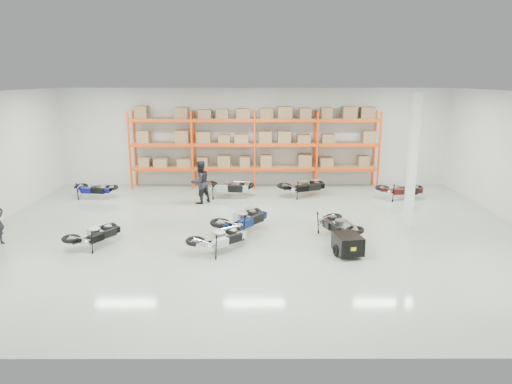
{
  "coord_description": "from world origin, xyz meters",
  "views": [
    {
      "loc": [
        0.03,
        -14.26,
        4.93
      ],
      "look_at": [
        0.06,
        1.04,
        1.1
      ],
      "focal_mm": 32.0,
      "sensor_mm": 36.0,
      "label": 1
    }
  ],
  "objects_px": {
    "trailer": "(348,244)",
    "moto_back_b": "(227,184)",
    "person_back": "(200,182)",
    "moto_silver_left": "(219,235)",
    "moto_back_d": "(401,187)",
    "moto_touring_right": "(338,221)",
    "moto_black_far_left": "(95,231)",
    "moto_back_c": "(303,183)",
    "moto_back_a": "(93,186)",
    "moto_blue_centre": "(242,216)"
  },
  "relations": [
    {
      "from": "moto_touring_right",
      "to": "trailer",
      "type": "relative_size",
      "value": 1.13
    },
    {
      "from": "moto_blue_centre",
      "to": "moto_back_d",
      "type": "xyz_separation_m",
      "value": [
        6.5,
        4.27,
        -0.06
      ]
    },
    {
      "from": "moto_black_far_left",
      "to": "moto_silver_left",
      "type": "bearing_deg",
      "value": -153.21
    },
    {
      "from": "moto_black_far_left",
      "to": "moto_back_c",
      "type": "distance_m",
      "value": 9.12
    },
    {
      "from": "moto_back_a",
      "to": "moto_touring_right",
      "type": "bearing_deg",
      "value": -106.32
    },
    {
      "from": "moto_blue_centre",
      "to": "trailer",
      "type": "xyz_separation_m",
      "value": [
        3.04,
        -2.0,
        -0.23
      ]
    },
    {
      "from": "moto_silver_left",
      "to": "moto_touring_right",
      "type": "relative_size",
      "value": 0.99
    },
    {
      "from": "moto_silver_left",
      "to": "moto_back_c",
      "type": "xyz_separation_m",
      "value": [
        3.09,
        6.41,
        0.05
      ]
    },
    {
      "from": "moto_touring_right",
      "to": "moto_back_d",
      "type": "height_order",
      "value": "moto_back_d"
    },
    {
      "from": "moto_silver_left",
      "to": "moto_back_d",
      "type": "bearing_deg",
      "value": -91.56
    },
    {
      "from": "moto_back_a",
      "to": "moto_back_b",
      "type": "distance_m",
      "value": 5.65
    },
    {
      "from": "trailer",
      "to": "moto_black_far_left",
      "type": "bearing_deg",
      "value": 164.39
    },
    {
      "from": "moto_touring_right",
      "to": "moto_back_d",
      "type": "bearing_deg",
      "value": 35.93
    },
    {
      "from": "moto_silver_left",
      "to": "moto_back_b",
      "type": "xyz_separation_m",
      "value": [
        -0.14,
        6.28,
        0.07
      ]
    },
    {
      "from": "moto_black_far_left",
      "to": "moto_back_b",
      "type": "relative_size",
      "value": 0.84
    },
    {
      "from": "moto_touring_right",
      "to": "moto_back_b",
      "type": "height_order",
      "value": "moto_back_b"
    },
    {
      "from": "moto_silver_left",
      "to": "trailer",
      "type": "xyz_separation_m",
      "value": [
        3.67,
        -0.35,
        -0.16
      ]
    },
    {
      "from": "moto_back_a",
      "to": "moto_black_far_left",
      "type": "bearing_deg",
      "value": -149.58
    },
    {
      "from": "person_back",
      "to": "trailer",
      "type": "bearing_deg",
      "value": 86.71
    },
    {
      "from": "person_back",
      "to": "moto_back_b",
      "type": "bearing_deg",
      "value": 179.23
    },
    {
      "from": "moto_back_b",
      "to": "person_back",
      "type": "xyz_separation_m",
      "value": [
        -1.03,
        -0.96,
        0.28
      ]
    },
    {
      "from": "moto_back_d",
      "to": "moto_black_far_left",
      "type": "bearing_deg",
      "value": 114.29
    },
    {
      "from": "moto_back_b",
      "to": "person_back",
      "type": "height_order",
      "value": "person_back"
    },
    {
      "from": "moto_black_far_left",
      "to": "moto_back_a",
      "type": "bearing_deg",
      "value": -37.74
    },
    {
      "from": "trailer",
      "to": "person_back",
      "type": "distance_m",
      "value": 7.47
    },
    {
      "from": "moto_black_far_left",
      "to": "moto_back_b",
      "type": "bearing_deg",
      "value": -88.78
    },
    {
      "from": "moto_back_a",
      "to": "trailer",
      "type": "bearing_deg",
      "value": -113.43
    },
    {
      "from": "trailer",
      "to": "moto_silver_left",
      "type": "bearing_deg",
      "value": 164.74
    },
    {
      "from": "moto_back_b",
      "to": "moto_back_d",
      "type": "distance_m",
      "value": 7.27
    },
    {
      "from": "moto_silver_left",
      "to": "moto_back_d",
      "type": "relative_size",
      "value": 0.97
    },
    {
      "from": "trailer",
      "to": "moto_back_c",
      "type": "relative_size",
      "value": 0.81
    },
    {
      "from": "moto_back_c",
      "to": "trailer",
      "type": "bearing_deg",
      "value": 163.92
    },
    {
      "from": "trailer",
      "to": "moto_back_b",
      "type": "relative_size",
      "value": 0.79
    },
    {
      "from": "moto_black_far_left",
      "to": "person_back",
      "type": "xyz_separation_m",
      "value": [
        2.6,
        4.91,
        0.38
      ]
    },
    {
      "from": "moto_silver_left",
      "to": "moto_touring_right",
      "type": "distance_m",
      "value": 3.87
    },
    {
      "from": "moto_black_far_left",
      "to": "moto_back_d",
      "type": "xyz_separation_m",
      "value": [
        10.89,
        5.51,
        0.04
      ]
    },
    {
      "from": "moto_black_far_left",
      "to": "moto_back_c",
      "type": "relative_size",
      "value": 0.86
    },
    {
      "from": "trailer",
      "to": "person_back",
      "type": "relative_size",
      "value": 0.87
    },
    {
      "from": "moto_blue_centre",
      "to": "moto_touring_right",
      "type": "bearing_deg",
      "value": -148.16
    },
    {
      "from": "moto_black_far_left",
      "to": "person_back",
      "type": "distance_m",
      "value": 5.57
    },
    {
      "from": "moto_black_far_left",
      "to": "moto_back_c",
      "type": "height_order",
      "value": "moto_back_c"
    },
    {
      "from": "moto_back_a",
      "to": "moto_back_d",
      "type": "xyz_separation_m",
      "value": [
        12.91,
        -0.23,
        0.01
      ]
    },
    {
      "from": "moto_touring_right",
      "to": "moto_back_a",
      "type": "bearing_deg",
      "value": 134.99
    },
    {
      "from": "trailer",
      "to": "moto_back_b",
      "type": "height_order",
      "value": "moto_back_b"
    },
    {
      "from": "trailer",
      "to": "moto_back_b",
      "type": "xyz_separation_m",
      "value": [
        -3.81,
        6.63,
        0.23
      ]
    },
    {
      "from": "moto_black_far_left",
      "to": "moto_back_c",
      "type": "bearing_deg",
      "value": -105.86
    },
    {
      "from": "moto_back_a",
      "to": "moto_back_b",
      "type": "xyz_separation_m",
      "value": [
        5.64,
        0.13,
        0.07
      ]
    },
    {
      "from": "moto_blue_centre",
      "to": "moto_touring_right",
      "type": "distance_m",
      "value": 3.07
    },
    {
      "from": "moto_silver_left",
      "to": "moto_back_c",
      "type": "distance_m",
      "value": 7.12
    },
    {
      "from": "moto_back_d",
      "to": "moto_touring_right",
      "type": "bearing_deg",
      "value": 140.97
    }
  ]
}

